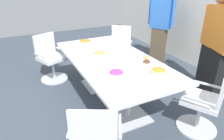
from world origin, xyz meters
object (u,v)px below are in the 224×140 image
(person_standing_2, at_px, (223,45))
(snack_bowl_cookies, at_px, (100,54))
(office_chair_2, at_px, (205,105))
(snack_bowl_pretzels, at_px, (85,42))
(office_chair_3, at_px, (120,49))
(person_standing_0, at_px, (160,25))
(donut_platter, at_px, (141,60))
(snack_bowl_candy_mix, at_px, (116,74))
(napkin_pile, at_px, (117,63))
(conference_table, at_px, (112,66))
(office_chair_0, at_px, (51,60))
(plate_stack, at_px, (106,46))
(person_standing_1, at_px, (213,41))
(snack_bowl_chips_orange, at_px, (159,71))

(person_standing_2, distance_m, snack_bowl_cookies, 1.94)
(office_chair_2, bearing_deg, snack_bowl_pretzels, 84.31)
(snack_bowl_pretzels, bearing_deg, office_chair_3, 110.84)
(office_chair_2, distance_m, person_standing_0, 2.49)
(office_chair_3, xyz_separation_m, donut_platter, (1.48, -0.42, 0.36))
(snack_bowl_candy_mix, relative_size, napkin_pile, 1.41)
(snack_bowl_candy_mix, bearing_deg, office_chair_2, 58.05)
(conference_table, bearing_deg, office_chair_0, -148.57)
(person_standing_0, distance_m, plate_stack, 1.66)
(person_standing_0, xyz_separation_m, snack_bowl_pretzels, (0.17, -1.87, -0.12))
(snack_bowl_candy_mix, bearing_deg, snack_bowl_cookies, 172.40)
(snack_bowl_pretzels, bearing_deg, conference_table, 9.81)
(person_standing_0, bearing_deg, office_chair_2, 128.06)
(conference_table, distance_m, napkin_pile, 0.34)
(office_chair_0, height_order, office_chair_3, same)
(person_standing_1, relative_size, plate_stack, 8.51)
(person_standing_0, height_order, snack_bowl_candy_mix, person_standing_0)
(person_standing_0, relative_size, person_standing_1, 1.00)
(snack_bowl_candy_mix, height_order, snack_bowl_chips_orange, snack_bowl_candy_mix)
(office_chair_2, relative_size, plate_stack, 4.42)
(snack_bowl_cookies, height_order, plate_stack, snack_bowl_cookies)
(person_standing_0, height_order, napkin_pile, person_standing_0)
(person_standing_0, height_order, plate_stack, person_standing_0)
(person_standing_1, bearing_deg, snack_bowl_pretzels, 75.89)
(snack_bowl_chips_orange, xyz_separation_m, donut_platter, (-0.48, 0.04, -0.02))
(snack_bowl_cookies, bearing_deg, snack_bowl_pretzels, -179.23)
(office_chair_0, xyz_separation_m, snack_bowl_pretzels, (0.39, 0.61, 0.39))
(donut_platter, distance_m, plate_stack, 0.83)
(conference_table, bearing_deg, snack_bowl_candy_mix, -21.46)
(person_standing_1, xyz_separation_m, snack_bowl_cookies, (-0.59, -1.86, -0.12))
(donut_platter, distance_m, napkin_pile, 0.42)
(person_standing_0, distance_m, snack_bowl_candy_mix, 2.54)
(office_chair_0, bearing_deg, office_chair_2, 99.88)
(person_standing_0, relative_size, snack_bowl_candy_mix, 8.37)
(office_chair_2, relative_size, snack_bowl_cookies, 3.97)
(office_chair_2, distance_m, office_chair_3, 2.42)
(snack_bowl_pretzels, bearing_deg, napkin_pile, 4.35)
(office_chair_3, distance_m, person_standing_1, 1.94)
(office_chair_0, bearing_deg, napkin_pile, 92.83)
(napkin_pile, bearing_deg, conference_table, 168.45)
(snack_bowl_cookies, relative_size, snack_bowl_candy_mix, 1.09)
(person_standing_0, distance_m, snack_bowl_cookies, 2.05)
(person_standing_1, bearing_deg, person_standing_2, 174.34)
(person_standing_2, bearing_deg, office_chair_3, 44.11)
(person_standing_0, distance_m, person_standing_1, 1.43)
(snack_bowl_cookies, bearing_deg, office_chair_3, 138.20)
(snack_bowl_chips_orange, bearing_deg, snack_bowl_pretzels, -163.79)
(office_chair_2, distance_m, person_standing_1, 1.35)
(napkin_pile, bearing_deg, plate_stack, 166.12)
(snack_bowl_chips_orange, bearing_deg, snack_bowl_cookies, -153.68)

